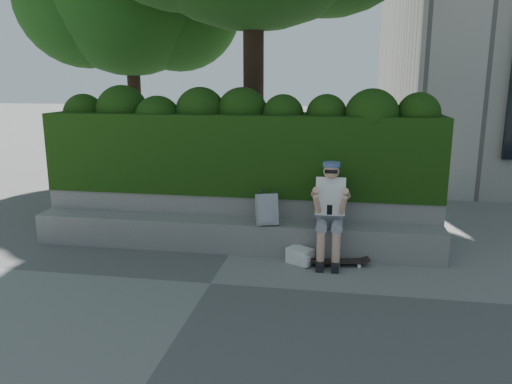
% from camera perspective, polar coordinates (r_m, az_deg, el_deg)
% --- Properties ---
extents(ground, '(80.00, 80.00, 0.00)m').
position_cam_1_polar(ground, '(6.29, -5.22, -10.36)').
color(ground, slate).
rests_on(ground, ground).
extents(bench_ledge, '(6.00, 0.45, 0.45)m').
position_cam_1_polar(bench_ledge, '(7.35, -2.76, -4.97)').
color(bench_ledge, gray).
rests_on(bench_ledge, ground).
extents(planter_wall, '(6.00, 0.50, 0.75)m').
position_cam_1_polar(planter_wall, '(7.75, -2.01, -2.85)').
color(planter_wall, gray).
rests_on(planter_wall, ground).
extents(hedge, '(6.00, 1.00, 1.20)m').
position_cam_1_polar(hedge, '(7.76, -1.73, 4.54)').
color(hedge, black).
rests_on(hedge, planter_wall).
extents(person, '(0.40, 0.76, 1.38)m').
position_cam_1_polar(person, '(6.87, 8.46, -1.80)').
color(person, gray).
rests_on(person, ground).
extents(skateboard, '(0.74, 0.31, 0.07)m').
position_cam_1_polar(skateboard, '(6.88, 9.52, -7.84)').
color(skateboard, black).
rests_on(skateboard, ground).
extents(backpack_plaid, '(0.34, 0.25, 0.44)m').
position_cam_1_polar(backpack_plaid, '(7.04, 1.24, -1.99)').
color(backpack_plaid, '#BABBC0').
rests_on(backpack_plaid, bench_ledge).
extents(backpack_ground, '(0.40, 0.37, 0.21)m').
position_cam_1_polar(backpack_ground, '(6.90, 5.05, -7.26)').
color(backpack_ground, white).
rests_on(backpack_ground, ground).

